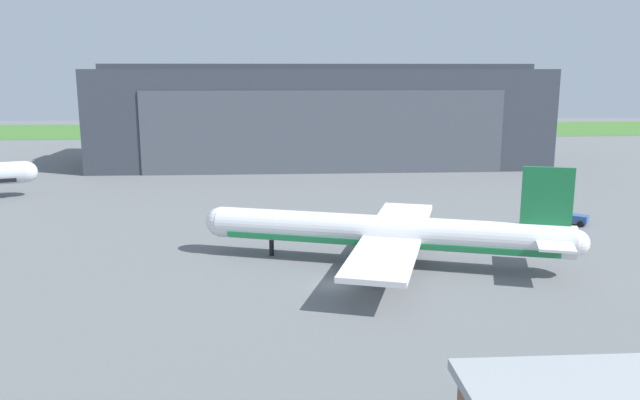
% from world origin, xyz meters
% --- Properties ---
extents(ground_plane, '(440.00, 440.00, 0.00)m').
position_xyz_m(ground_plane, '(0.00, 0.00, 0.00)').
color(ground_plane, slate).
extents(grass_field_strip, '(440.00, 56.00, 0.08)m').
position_xyz_m(grass_field_strip, '(0.00, 169.88, 0.04)').
color(grass_field_strip, '#41732E').
rests_on(grass_field_strip, ground_plane).
extents(maintenance_hangar, '(100.93, 38.65, 23.12)m').
position_xyz_m(maintenance_hangar, '(3.82, 90.07, 11.10)').
color(maintenance_hangar, '#383D47').
rests_on(maintenance_hangar, ground_plane).
extents(airliner_near_right, '(41.83, 33.73, 11.84)m').
position_xyz_m(airliner_near_right, '(6.57, 6.64, 3.66)').
color(airliner_near_right, white).
rests_on(airliner_near_right, ground_plane).
extents(baggage_tug, '(4.14, 3.77, 2.14)m').
position_xyz_m(baggage_tug, '(36.24, 23.47, 1.06)').
color(baggage_tug, '#335693').
rests_on(baggage_tug, ground_plane).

